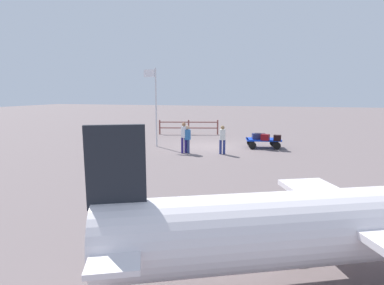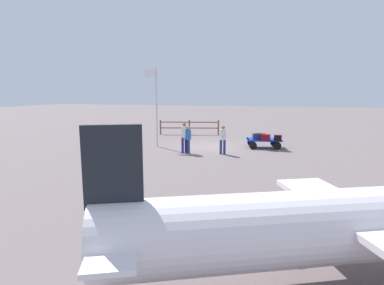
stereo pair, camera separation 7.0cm
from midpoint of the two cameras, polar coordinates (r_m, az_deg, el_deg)
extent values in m
plane|color=#6C5E5E|center=(19.55, 3.83, -0.72)|extent=(120.00, 120.00, 0.00)
cube|color=#0D35D1|center=(19.46, 13.41, 0.53)|extent=(2.25, 1.47, 0.10)
cube|color=#0D35D1|center=(19.34, 10.51, 0.57)|extent=(0.27, 1.05, 0.10)
cylinder|color=black|center=(18.85, 11.44, -0.54)|extent=(0.48, 0.20, 0.46)
cylinder|color=black|center=(19.98, 11.08, 0.01)|extent=(0.48, 0.20, 0.46)
cylinder|color=black|center=(19.07, 15.78, -0.60)|extent=(0.48, 0.20, 0.46)
cylinder|color=black|center=(20.18, 15.19, -0.04)|extent=(0.48, 0.20, 0.46)
cube|color=black|center=(18.85, 15.86, 0.82)|extent=(0.44, 0.39, 0.34)
cube|color=black|center=(19.24, 12.73, 1.13)|extent=(0.65, 0.46, 0.35)
cube|color=maroon|center=(18.87, 13.74, 0.95)|extent=(0.54, 0.47, 0.36)
cube|color=navy|center=(19.18, 12.17, 1.13)|extent=(0.59, 0.52, 0.35)
cylinder|color=navy|center=(17.06, 6.21, -0.85)|extent=(0.14, 0.14, 0.81)
cylinder|color=navy|center=(17.08, 5.54, -0.83)|extent=(0.14, 0.14, 0.81)
cylinder|color=silver|center=(16.96, 5.91, 1.48)|extent=(0.34, 0.34, 0.59)
sphere|color=olive|center=(16.91, 5.94, 2.82)|extent=(0.21, 0.21, 0.21)
cylinder|color=navy|center=(17.18, -0.50, -0.77)|extent=(0.14, 0.14, 0.78)
cylinder|color=navy|center=(17.35, -0.88, -0.68)|extent=(0.14, 0.14, 0.78)
cylinder|color=#2A63A5|center=(17.16, -0.69, 1.49)|extent=(0.53, 0.53, 0.57)
sphere|color=tan|center=(17.11, -0.69, 2.81)|extent=(0.23, 0.23, 0.23)
cylinder|color=navy|center=(17.30, -1.03, -0.50)|extent=(0.14, 0.14, 0.90)
cylinder|color=navy|center=(17.23, -1.65, -0.54)|extent=(0.14, 0.14, 0.90)
cylinder|color=silver|center=(17.15, -1.35, 2.00)|extent=(0.44, 0.44, 0.63)
sphere|color=#946746|center=(17.10, -1.35, 3.40)|extent=(0.21, 0.21, 0.21)
cylinder|color=white|center=(6.37, 28.97, -13.19)|extent=(8.95, 4.96, 1.29)
cube|color=white|center=(6.33, 29.07, -12.11)|extent=(2.85, 4.56, 0.12)
cube|color=black|center=(4.78, -14.15, -4.51)|extent=(0.86, 0.46, 1.30)
cube|color=white|center=(5.15, -13.65, -16.44)|extent=(1.54, 2.29, 0.08)
cylinder|color=black|center=(6.88, 17.64, -18.68)|extent=(0.44, 0.27, 0.44)
cylinder|color=silver|center=(19.31, -6.54, 6.45)|extent=(0.10, 0.10, 4.91)
cube|color=white|center=(19.49, -7.83, 12.71)|extent=(0.74, 0.09, 0.46)
cylinder|color=#4C3319|center=(17.18, -12.60, -1.45)|extent=(0.08, 0.08, 0.51)
cylinder|color=#4C3319|center=(17.60, -14.65, -1.28)|extent=(0.08, 0.08, 0.51)
cube|color=brown|center=(17.29, -13.71, 0.59)|extent=(0.94, 0.14, 0.69)
cylinder|color=brown|center=(24.98, 5.04, 2.84)|extent=(0.12, 0.12, 1.20)
cylinder|color=brown|center=(24.97, -0.42, 2.88)|extent=(0.12, 0.12, 1.20)
cylinder|color=brown|center=(25.18, -5.84, 2.88)|extent=(0.12, 0.12, 1.20)
cube|color=brown|center=(24.93, -0.43, 3.83)|extent=(4.64, 1.20, 0.08)
cube|color=brown|center=(24.98, -0.42, 2.74)|extent=(4.64, 1.20, 0.08)
camera|label=1|loc=(0.04, -89.85, 0.02)|focal=28.50mm
camera|label=2|loc=(0.04, 90.15, -0.02)|focal=28.50mm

